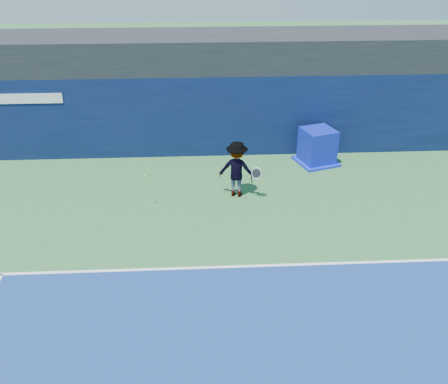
% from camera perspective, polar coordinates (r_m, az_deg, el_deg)
% --- Properties ---
extents(ground, '(80.00, 80.00, 0.00)m').
position_cam_1_polar(ground, '(10.59, -2.28, -18.41)').
color(ground, '#2F6935').
rests_on(ground, ground).
extents(baseline, '(24.00, 0.10, 0.01)m').
position_cam_1_polar(baseline, '(12.83, -2.54, -8.63)').
color(baseline, white).
rests_on(baseline, ground).
extents(stadium_band, '(36.00, 3.00, 1.20)m').
position_cam_1_polar(stadium_band, '(19.23, -3.16, 15.81)').
color(stadium_band, black).
rests_on(stadium_band, back_wall_assembly).
extents(back_wall_assembly, '(36.00, 1.03, 3.00)m').
position_cam_1_polar(back_wall_assembly, '(18.83, -2.99, 8.91)').
color(back_wall_assembly, '#0A1539').
rests_on(back_wall_assembly, ground).
extents(equipment_cart, '(1.69, 1.69, 1.29)m').
position_cam_1_polar(equipment_cart, '(18.45, 10.61, 5.00)').
color(equipment_cart, '#0B16A1').
rests_on(equipment_cart, ground).
extents(tennis_player, '(1.42, 0.96, 1.84)m').
position_cam_1_polar(tennis_player, '(15.73, 1.48, 2.63)').
color(tennis_player, silver).
rests_on(tennis_player, ground).
extents(tennis_ball, '(0.08, 0.08, 0.08)m').
position_cam_1_polar(tennis_ball, '(15.09, -9.07, 1.79)').
color(tennis_ball, '#BEE619').
rests_on(tennis_ball, ground).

